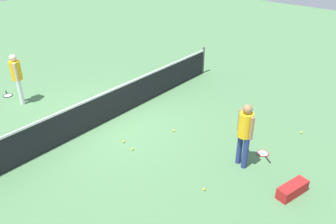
{
  "coord_description": "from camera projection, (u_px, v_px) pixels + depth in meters",
  "views": [
    {
      "loc": [
        -5.92,
        -7.38,
        5.38
      ],
      "look_at": [
        0.33,
        -2.11,
        0.9
      ],
      "focal_mm": 37.36,
      "sensor_mm": 36.0,
      "label": 1
    }
  ],
  "objects": [
    {
      "name": "tennis_ball_by_net",
      "position": [
        124.0,
        142.0,
        9.63
      ],
      "size": [
        0.07,
        0.07,
        0.07
      ],
      "primitive_type": "sphere",
      "color": "#C6E033",
      "rests_on": "ground_plane"
    },
    {
      "name": "player_far_side",
      "position": [
        17.0,
        75.0,
        11.29
      ],
      "size": [
        0.46,
        0.51,
        1.7
      ],
      "color": "white",
      "rests_on": "ground_plane"
    },
    {
      "name": "court_net",
      "position": [
        107.0,
        106.0,
        10.48
      ],
      "size": [
        10.09,
        0.09,
        1.07
      ],
      "color": "#4C4C51",
      "rests_on": "ground_plane"
    },
    {
      "name": "equipment_bag",
      "position": [
        293.0,
        189.0,
        7.78
      ],
      "size": [
        0.84,
        0.47,
        0.28
      ],
      "color": "#B21E1E",
      "rests_on": "ground_plane"
    },
    {
      "name": "ground_plane",
      "position": [
        109.0,
        120.0,
        10.73
      ],
      "size": [
        40.0,
        40.0,
        0.0
      ],
      "primitive_type": "plane",
      "color": "#4C7A4C"
    },
    {
      "name": "tennis_ball_midcourt",
      "position": [
        174.0,
        130.0,
        10.14
      ],
      "size": [
        0.07,
        0.07,
        0.07
      ],
      "primitive_type": "sphere",
      "color": "#C6E033",
      "rests_on": "ground_plane"
    },
    {
      "name": "tennis_ball_stray_left",
      "position": [
        132.0,
        149.0,
        9.32
      ],
      "size": [
        0.07,
        0.07,
        0.07
      ],
      "primitive_type": "sphere",
      "color": "#C6E033",
      "rests_on": "ground_plane"
    },
    {
      "name": "tennis_racket_far_player",
      "position": [
        8.0,
        95.0,
        12.24
      ],
      "size": [
        0.4,
        0.61,
        0.03
      ],
      "color": "black",
      "rests_on": "ground_plane"
    },
    {
      "name": "player_near_side",
      "position": [
        245.0,
        130.0,
        8.29
      ],
      "size": [
        0.44,
        0.52,
        1.7
      ],
      "color": "navy",
      "rests_on": "ground_plane"
    },
    {
      "name": "tennis_ball_baseline",
      "position": [
        204.0,
        189.0,
        7.92
      ],
      "size": [
        0.07,
        0.07,
        0.07
      ],
      "primitive_type": "sphere",
      "color": "#C6E033",
      "rests_on": "ground_plane"
    },
    {
      "name": "tennis_ball_near_player",
      "position": [
        301.0,
        132.0,
        10.05
      ],
      "size": [
        0.07,
        0.07,
        0.07
      ],
      "primitive_type": "sphere",
      "color": "#C6E033",
      "rests_on": "ground_plane"
    },
    {
      "name": "tennis_racket_near_player",
      "position": [
        263.0,
        154.0,
        9.16
      ],
      "size": [
        0.49,
        0.57,
        0.03
      ],
      "color": "red",
      "rests_on": "ground_plane"
    }
  ]
}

